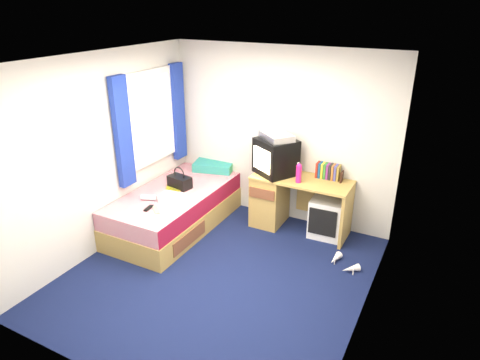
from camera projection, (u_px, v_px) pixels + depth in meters
The scene contains 20 objects.
ground at pixel (219, 274), 4.93m from camera, with size 3.40×3.40×0.00m, color #0C1438.
room_shell at pixel (216, 156), 4.36m from camera, with size 3.40×3.40×3.40m.
bed at pixel (175, 209), 5.86m from camera, with size 1.01×2.00×0.54m.
pillow at pixel (214, 166), 6.44m from camera, with size 0.58×0.37×0.13m, color #1A61A9.
desk at pixel (282, 198), 5.86m from camera, with size 1.30×0.55×0.75m.
storage_cube at pixel (327, 217), 5.66m from camera, with size 0.42×0.42×0.53m, color white.
crt_tv at pixel (276, 157), 5.68m from camera, with size 0.64×0.63×0.48m.
vcr at pixel (277, 136), 5.58m from camera, with size 0.44×0.32×0.08m, color silver.
book_row at pixel (328, 171), 5.58m from camera, with size 0.31×0.13×0.20m.
picture_frame at pixel (342, 177), 5.49m from camera, with size 0.02×0.12×0.14m, color black.
pink_water_bottle at pixel (299, 174), 5.46m from camera, with size 0.07×0.07×0.23m, color #E6207C.
aerosol_can at pixel (297, 169), 5.66m from camera, with size 0.06×0.06×0.20m, color white.
handbag at pixel (180, 181), 5.83m from camera, with size 0.35×0.24×0.30m.
towel at pixel (171, 198), 5.46m from camera, with size 0.26×0.22×0.09m, color silver.
magazine at pixel (174, 187), 5.86m from camera, with size 0.21×0.28×0.01m, color yellow.
water_bottle at pixel (149, 198), 5.48m from camera, with size 0.07×0.07×0.20m, color silver.
colour_swatch_fan at pixel (156, 210), 5.23m from camera, with size 0.22×0.06×0.01m, color orange.
remote_control at pixel (149, 208), 5.26m from camera, with size 0.05×0.16×0.02m, color black.
window_assembly at pixel (151, 120), 5.76m from camera, with size 0.11×1.42×1.40m.
white_heels at pixel (343, 264), 5.05m from camera, with size 0.39×0.35×0.09m.
Camera 1 is at (2.12, -3.52, 2.93)m, focal length 32.00 mm.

